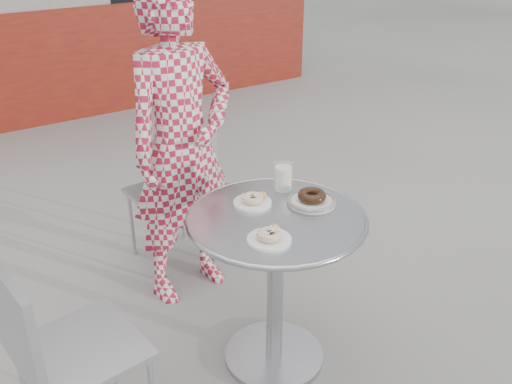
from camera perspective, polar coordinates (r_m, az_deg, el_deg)
ground at (r=2.62m, az=0.96°, el=-16.27°), size 60.00×60.00×0.00m
bistro_table at (r=2.29m, az=2.00°, el=-6.25°), size 0.71×0.71×0.72m
chair_far at (r=3.16m, az=-8.35°, el=-2.84°), size 0.40×0.40×0.80m
seated_person at (r=2.70m, az=-7.44°, el=4.49°), size 0.61×0.45×1.56m
plate_far at (r=2.28m, az=-0.30°, el=-0.81°), size 0.15×0.15×0.04m
plate_near at (r=2.04m, az=1.37°, el=-4.46°), size 0.16×0.16×0.04m
plate_checker at (r=2.30m, az=5.59°, el=-0.72°), size 0.20×0.20×0.05m
milk_cup at (r=2.38m, az=2.73°, el=1.51°), size 0.08×0.08×0.12m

